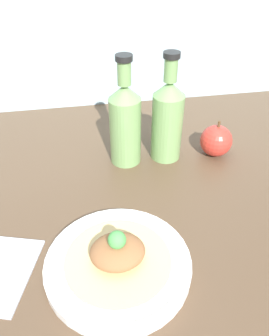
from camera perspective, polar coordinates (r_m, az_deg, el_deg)
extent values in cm
cube|color=brown|center=(68.65, 1.69, -9.51)|extent=(180.00, 110.00, 4.00)
cylinder|color=white|center=(58.43, -2.87, -16.38)|extent=(24.99, 24.99, 1.98)
torus|color=white|center=(57.87, -2.89, -15.97)|extent=(24.38, 24.38, 1.38)
cylinder|color=#D6BC7F|center=(57.48, -2.90, -15.68)|extent=(18.11, 18.11, 0.40)
ellipsoid|color=brown|center=(55.74, -2.98, -14.31)|extent=(9.23, 7.84, 4.00)
sphere|color=#4CA34C|center=(53.50, -3.08, -12.38)|extent=(3.01, 3.01, 3.01)
cylinder|color=#729E5B|center=(77.62, -1.61, 6.41)|extent=(7.42, 7.42, 16.47)
cone|color=#729E5B|center=(73.05, -1.75, 13.10)|extent=(7.42, 7.42, 3.34)
cylinder|color=#729E5B|center=(71.41, -1.81, 16.23)|extent=(2.97, 2.97, 5.19)
cylinder|color=black|center=(70.33, -1.87, 18.66)|extent=(3.71, 3.71, 1.20)
cylinder|color=#729E5B|center=(79.53, 5.66, 7.05)|extent=(7.42, 7.42, 16.47)
cone|color=#729E5B|center=(75.07, 6.12, 13.60)|extent=(7.42, 7.42, 3.34)
cylinder|color=#729E5B|center=(73.48, 6.34, 16.64)|extent=(2.97, 2.97, 5.19)
cylinder|color=black|center=(72.43, 6.52, 19.01)|extent=(3.71, 3.71, 1.20)
sphere|color=red|center=(84.51, 14.02, 4.64)|extent=(7.95, 7.95, 7.95)
cylinder|color=brown|center=(82.21, 14.49, 7.33)|extent=(0.64, 0.64, 1.79)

